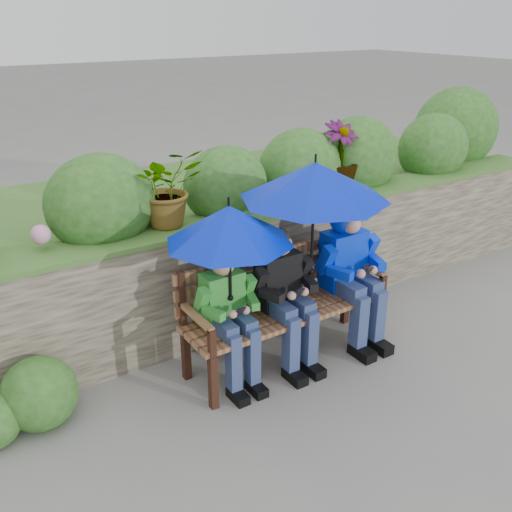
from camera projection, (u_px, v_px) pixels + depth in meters
ground at (263, 372)px, 4.45m from camera, size 60.00×60.00×0.00m
garden_backdrop at (176, 233)px, 5.44m from camera, size 8.07×2.86×1.84m
park_bench at (282, 300)px, 4.47m from camera, size 1.69×0.50×0.89m
boy_left at (229, 311)px, 4.12m from camera, size 0.45×0.52×1.05m
boy_middle at (285, 292)px, 4.35m from camera, size 0.49×0.57×1.11m
boy_right at (350, 264)px, 4.65m from camera, size 0.54×0.66×1.18m
umbrella_left at (229, 224)px, 3.86m from camera, size 0.90×0.90×0.77m
umbrella_right at (315, 181)px, 4.15m from camera, size 1.12×1.12×0.95m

